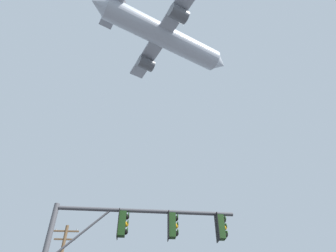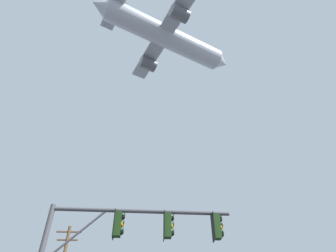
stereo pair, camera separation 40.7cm
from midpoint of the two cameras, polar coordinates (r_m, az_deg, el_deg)
The scene contains 2 objects.
signal_pole_near at distance 11.22m, azimuth -8.03°, elevation -21.86°, with size 6.87×0.57×6.04m.
airplane at distance 50.32m, azimuth -0.24°, elevation 17.25°, with size 24.15×18.65×6.93m.
Camera 2 is at (-0.76, -4.28, 1.64)m, focal length 30.81 mm.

